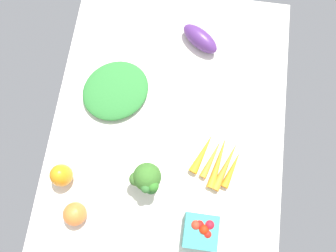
# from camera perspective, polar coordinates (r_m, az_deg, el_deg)

# --- Properties ---
(tablecloth) EXTENTS (1.04, 0.76, 0.02)m
(tablecloth) POSITION_cam_1_polar(r_m,az_deg,el_deg) (1.12, 0.00, -0.40)
(tablecloth) COLOR silver
(tablecloth) RESTS_ON ground
(broccoli_head) EXTENTS (0.09, 0.09, 0.12)m
(broccoli_head) POSITION_cam_1_polar(r_m,az_deg,el_deg) (1.01, -3.62, -8.86)
(broccoli_head) COLOR #9FC17E
(broccoli_head) RESTS_ON tablecloth
(heirloom_tomato_orange) EXTENTS (0.07, 0.07, 0.07)m
(heirloom_tomato_orange) POSITION_cam_1_polar(r_m,az_deg,el_deg) (1.07, -15.46, -14.11)
(heirloom_tomato_orange) COLOR orange
(heirloom_tomato_orange) RESTS_ON tablecloth
(bell_pepper_orange) EXTENTS (0.09, 0.09, 0.09)m
(bell_pepper_orange) POSITION_cam_1_polar(r_m,az_deg,el_deg) (1.09, -17.55, -7.94)
(bell_pepper_orange) COLOR orange
(bell_pepper_orange) RESTS_ON tablecloth
(carrot_bunch) EXTENTS (0.19, 0.17, 0.03)m
(carrot_bunch) POSITION_cam_1_polar(r_m,az_deg,el_deg) (1.09, 8.42, -5.88)
(carrot_bunch) COLOR orange
(carrot_bunch) RESTS_ON tablecloth
(leafy_greens_clump) EXTENTS (0.30, 0.30, 0.04)m
(leafy_greens_clump) POSITION_cam_1_polar(r_m,az_deg,el_deg) (1.14, -8.85, 5.97)
(leafy_greens_clump) COLOR #2D7732
(leafy_greens_clump) RESTS_ON tablecloth
(berry_basket) EXTENTS (0.10, 0.10, 0.07)m
(berry_basket) POSITION_cam_1_polar(r_m,az_deg,el_deg) (1.05, 5.59, -17.18)
(berry_basket) COLOR teal
(berry_basket) RESTS_ON tablecloth
(eggplant) EXTENTS (0.13, 0.15, 0.06)m
(eggplant) POSITION_cam_1_polar(r_m,az_deg,el_deg) (1.21, 5.44, 14.46)
(eggplant) COLOR #512B70
(eggplant) RESTS_ON tablecloth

